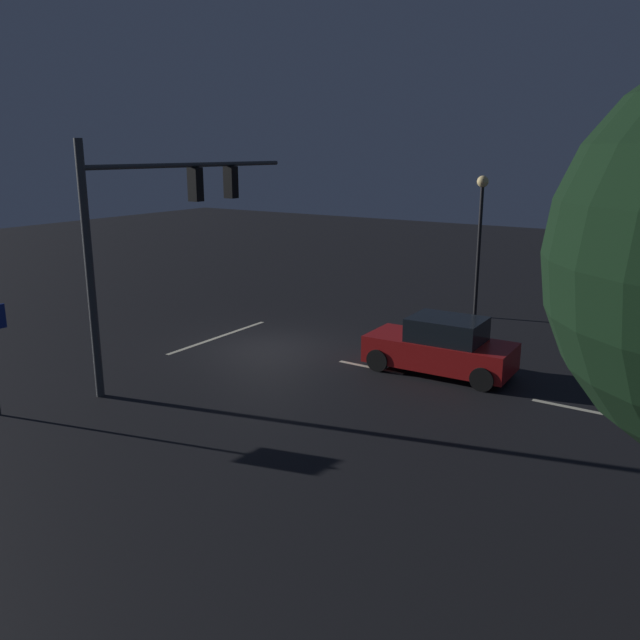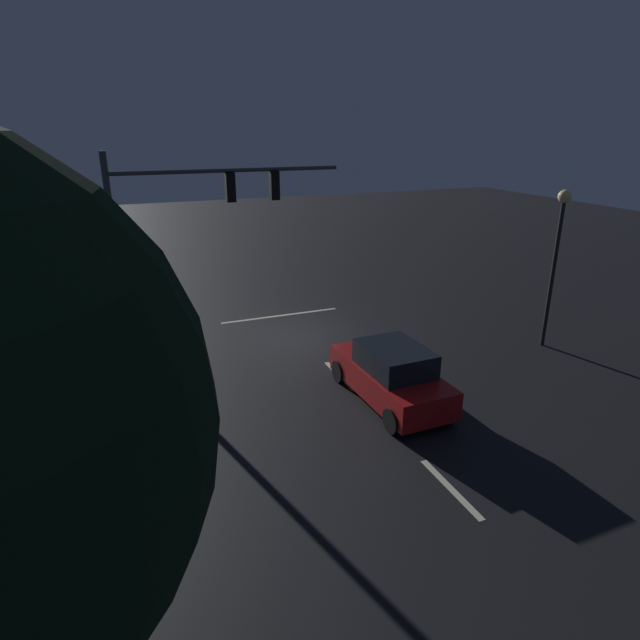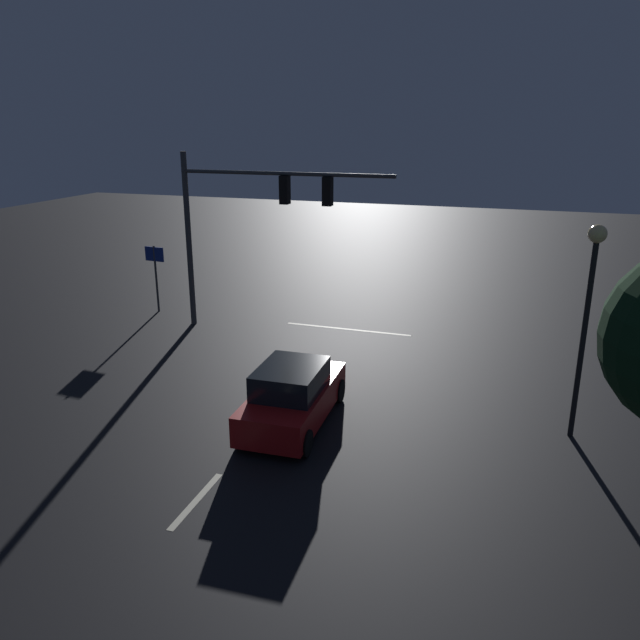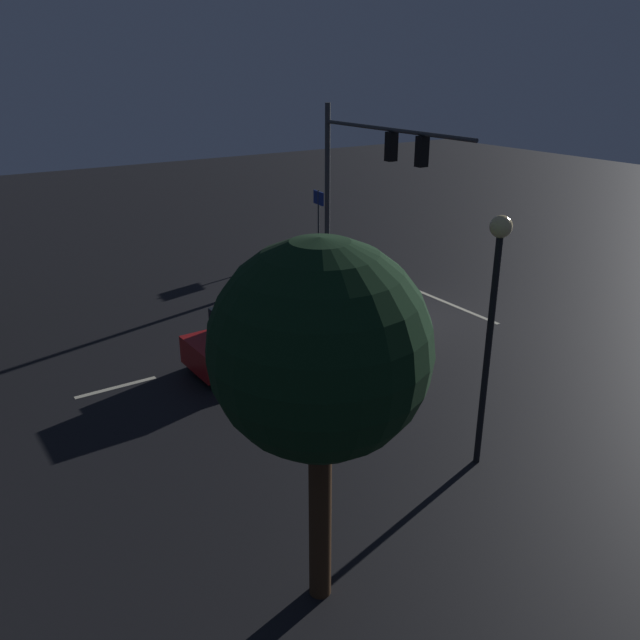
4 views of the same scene
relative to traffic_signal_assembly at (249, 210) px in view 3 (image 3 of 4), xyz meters
name	(u,v)px [view 3 (image 3 of 4)]	position (x,y,z in m)	size (l,w,h in m)	color
ground_plane	(332,347)	(-3.50, 0.96, -4.67)	(80.00, 80.00, 0.00)	black
traffic_signal_assembly	(249,210)	(0.00, 0.00, 0.00)	(8.15, 0.47, 6.72)	#383A3D
lane_dash_far	(293,391)	(-3.50, 4.96, -4.66)	(2.20, 0.16, 0.01)	beige
lane_dash_mid	(196,500)	(-3.50, 10.96, -4.66)	(2.20, 0.16, 0.01)	beige
stop_bar	(348,329)	(-3.50, -1.19, -4.66)	(5.00, 0.16, 0.01)	beige
car_approaching	(293,396)	(-4.23, 6.91, -3.87)	(2.01, 4.41, 1.70)	maroon
street_lamp_left_kerb	(589,294)	(-11.33, 5.35, -0.86)	(0.44, 0.44, 5.50)	black
route_sign	(155,265)	(4.86, -1.03, -2.62)	(0.90, 0.15, 2.84)	#383A3D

